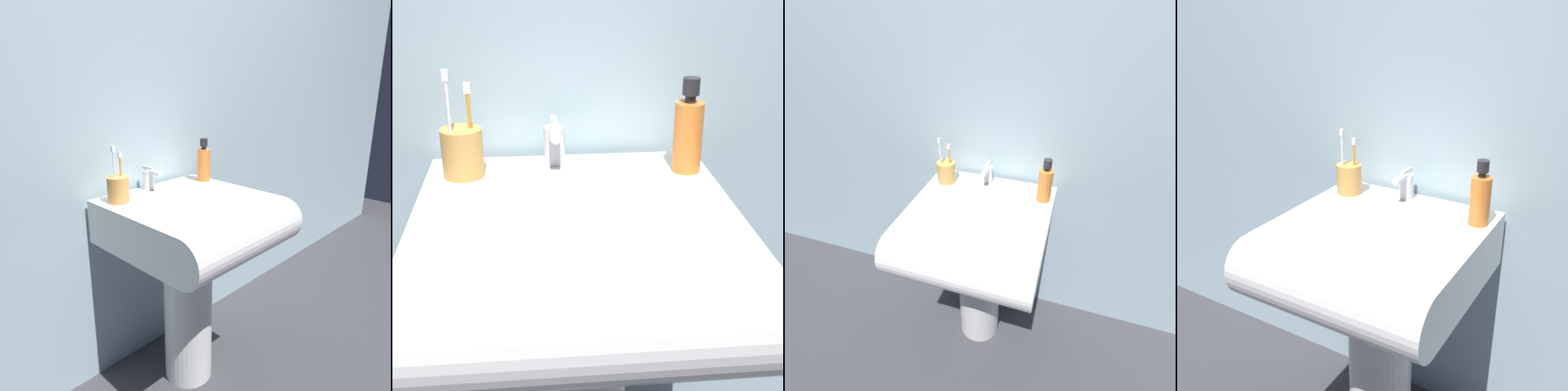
{
  "view_description": "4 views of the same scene",
  "coord_description": "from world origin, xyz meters",
  "views": [
    {
      "loc": [
        -0.93,
        -0.96,
        1.21
      ],
      "look_at": [
        0.01,
        -0.03,
        0.79
      ],
      "focal_mm": 35.0,
      "sensor_mm": 36.0,
      "label": 1
    },
    {
      "loc": [
        -0.07,
        -0.93,
        1.21
      ],
      "look_at": [
        0.02,
        -0.01,
        0.8
      ],
      "focal_mm": 55.0,
      "sensor_mm": 36.0,
      "label": 2
    },
    {
      "loc": [
        0.3,
        -0.91,
        1.49
      ],
      "look_at": [
        -0.0,
        0.01,
        0.83
      ],
      "focal_mm": 28.0,
      "sensor_mm": 36.0,
      "label": 3
    },
    {
      "loc": [
        0.6,
        -1.05,
        1.36
      ],
      "look_at": [
        -0.03,
        0.01,
        0.85
      ],
      "focal_mm": 45.0,
      "sensor_mm": 36.0,
      "label": 4
    }
  ],
  "objects": [
    {
      "name": "ground_plane",
      "position": [
        0.0,
        0.0,
        0.0
      ],
      "size": [
        6.0,
        6.0,
        0.0
      ],
      "primitive_type": "plane",
      "color": "#38383D",
      "rests_on": "ground"
    },
    {
      "name": "wall_back",
      "position": [
        0.0,
        0.29,
        1.2
      ],
      "size": [
        5.0,
        0.05,
        2.4
      ],
      "primitive_type": "cube",
      "color": "#9EB7C1",
      "rests_on": "ground"
    },
    {
      "name": "sink_pedestal",
      "position": [
        0.0,
        0.0,
        0.31
      ],
      "size": [
        0.19,
        0.19,
        0.62
      ],
      "primitive_type": "cylinder",
      "color": "white",
      "rests_on": "ground"
    },
    {
      "name": "sink_basin",
      "position": [
        0.0,
        -0.06,
        0.7
      ],
      "size": [
        0.54,
        0.57,
        0.16
      ],
      "color": "white",
      "rests_on": "sink_pedestal"
    },
    {
      "name": "faucet",
      "position": [
        -0.02,
        0.19,
        0.83
      ],
      "size": [
        0.04,
        0.1,
        0.09
      ],
      "color": "silver",
      "rests_on": "sink_basin"
    },
    {
      "name": "toothbrush_cup",
      "position": [
        -0.2,
        0.15,
        0.83
      ],
      "size": [
        0.08,
        0.08,
        0.21
      ],
      "color": "#D19347",
      "rests_on": "sink_basin"
    },
    {
      "name": "soap_bottle",
      "position": [
        0.23,
        0.13,
        0.86
      ],
      "size": [
        0.06,
        0.06,
        0.18
      ],
      "color": "orange",
      "rests_on": "sink_basin"
    }
  ]
}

